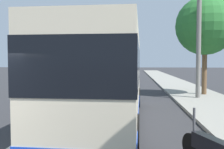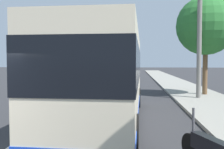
# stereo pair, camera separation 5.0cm
# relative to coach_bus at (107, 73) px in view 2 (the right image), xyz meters

# --- Properties ---
(sidewalk_curb) EXTENTS (110.00, 3.60, 0.14)m
(sidewalk_curb) POSITION_rel_coach_bus_xyz_m (4.37, -5.24, -1.84)
(sidewalk_curb) COLOR gray
(sidewalk_curb) RESTS_ON ground
(lane_divider_line) EXTENTS (110.00, 0.16, 0.01)m
(lane_divider_line) POSITION_rel_coach_bus_xyz_m (4.37, 2.30, -1.91)
(lane_divider_line) COLOR silver
(lane_divider_line) RESTS_ON ground
(coach_bus) EXTENTS (10.59, 2.72, 3.38)m
(coach_bus) POSITION_rel_coach_bus_xyz_m (0.00, 0.00, 0.00)
(coach_bus) COLOR beige
(coach_bus) RESTS_ON ground
(car_far_distant) EXTENTS (4.11, 2.06, 1.42)m
(car_far_distant) POSITION_rel_coach_bus_xyz_m (17.72, 0.52, -1.23)
(car_far_distant) COLOR navy
(car_far_distant) RESTS_ON ground
(car_ahead_same_lane) EXTENTS (4.25, 2.06, 1.42)m
(car_ahead_same_lane) POSITION_rel_coach_bus_xyz_m (26.78, 4.79, -1.22)
(car_ahead_same_lane) COLOR black
(car_ahead_same_lane) RESTS_ON ground
(car_behind_bus) EXTENTS (4.53, 2.04, 1.55)m
(car_behind_bus) POSITION_rel_coach_bus_xyz_m (18.98, 4.70, -1.19)
(car_behind_bus) COLOR #2D7238
(car_behind_bus) RESTS_ON ground
(car_oncoming) EXTENTS (4.43, 1.88, 1.54)m
(car_oncoming) POSITION_rel_coach_bus_xyz_m (46.47, 0.25, -1.18)
(car_oncoming) COLOR red
(car_oncoming) RESTS_ON ground
(roadside_tree_mid_block) EXTENTS (3.97, 3.97, 6.78)m
(roadside_tree_mid_block) POSITION_rel_coach_bus_xyz_m (8.06, -5.80, 2.87)
(roadside_tree_mid_block) COLOR brown
(roadside_tree_mid_block) RESTS_ON ground
(utility_pole) EXTENTS (0.28, 0.28, 6.37)m
(utility_pole) POSITION_rel_coach_bus_xyz_m (6.29, -4.97, 1.28)
(utility_pole) COLOR slate
(utility_pole) RESTS_ON ground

